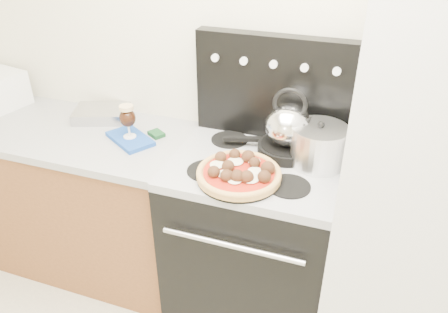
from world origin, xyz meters
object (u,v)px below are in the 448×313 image
at_px(pizza, 239,172).
at_px(base_cabinet, 73,198).
at_px(fridge, 425,188).
at_px(oven_mitt, 130,139).
at_px(stove_body, 253,242).
at_px(beer_glass, 128,121).
at_px(skillet, 286,149).
at_px(stock_pot, 318,147).
at_px(tea_kettle, 288,122).
at_px(pizza_pan, 239,178).

bearing_deg(pizza, base_cabinet, 169.92).
height_order(fridge, oven_mitt, fridge).
bearing_deg(stove_body, base_cabinet, 178.70).
distance_m(oven_mitt, beer_glass, 0.10).
distance_m(beer_glass, skillet, 0.78).
height_order(stove_body, pizza, pizza).
relative_size(stove_body, stock_pot, 3.71).
height_order(skillet, tea_kettle, tea_kettle).
xyz_separation_m(base_cabinet, stock_pot, (1.36, 0.04, 0.58)).
height_order(fridge, stock_pot, fridge).
xyz_separation_m(beer_glass, pizza_pan, (0.62, -0.18, -0.08)).
height_order(base_cabinet, skillet, skillet).
bearing_deg(base_cabinet, oven_mitt, -1.33).
bearing_deg(beer_glass, tea_kettle, 7.43).
relative_size(stove_body, skillet, 3.32).
height_order(oven_mitt, tea_kettle, tea_kettle).
xyz_separation_m(skillet, tea_kettle, (0.00, 0.00, 0.14)).
bearing_deg(oven_mitt, beer_glass, 0.00).
distance_m(pizza, stock_pot, 0.38).
bearing_deg(beer_glass, oven_mitt, 0.00).
distance_m(pizza, tea_kettle, 0.34).
xyz_separation_m(base_cabinet, stove_body, (1.10, -0.02, 0.01)).
distance_m(base_cabinet, skillet, 1.32).
bearing_deg(fridge, skillet, 166.72).
bearing_deg(skillet, stove_body, -133.59).
height_order(stove_body, skillet, skillet).
xyz_separation_m(stove_body, fridge, (0.70, -0.03, 0.51)).
bearing_deg(pizza, skillet, 63.28).
xyz_separation_m(base_cabinet, skillet, (1.21, 0.09, 0.51)).
distance_m(fridge, skillet, 0.61).
bearing_deg(stove_body, tea_kettle, 46.41).
bearing_deg(beer_glass, stock_pot, 3.38).
bearing_deg(pizza_pan, oven_mitt, 163.91).
height_order(pizza_pan, pizza, pizza).
distance_m(oven_mitt, tea_kettle, 0.79).
bearing_deg(tea_kettle, base_cabinet, -172.41).
bearing_deg(stove_body, stock_pot, 14.92).
xyz_separation_m(base_cabinet, pizza, (1.07, -0.19, 0.53)).
xyz_separation_m(oven_mitt, skillet, (0.77, 0.10, 0.03)).
height_order(oven_mitt, skillet, skillet).
bearing_deg(fridge, tea_kettle, 166.72).
relative_size(tea_kettle, stock_pot, 0.97).
bearing_deg(stove_body, pizza, -100.94).
bearing_deg(pizza, oven_mitt, 163.91).
relative_size(fridge, skillet, 7.16).
bearing_deg(pizza_pan, beer_glass, 163.91).
height_order(fridge, skillet, fridge).
bearing_deg(fridge, oven_mitt, 178.33).
bearing_deg(tea_kettle, stock_pot, -13.80).
bearing_deg(tea_kettle, stove_body, -130.21).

